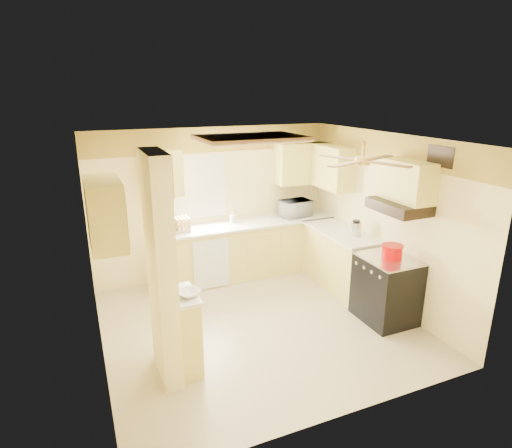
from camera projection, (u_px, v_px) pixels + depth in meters
name	position (u px, v px, depth m)	size (l,w,h in m)	color
floor	(258.00, 324.00, 5.84)	(4.00, 4.00, 0.00)	#CFBA8F
ceiling	(259.00, 139.00, 5.09)	(4.00, 4.00, 0.00)	white
wall_back	(213.00, 203.00, 7.13)	(4.00, 4.00, 0.00)	#FFE89B
wall_front	(344.00, 303.00, 3.80)	(4.00, 4.00, 0.00)	#FFE89B
wall_left	(92.00, 262.00, 4.71)	(3.80, 3.80, 0.00)	#FFE89B
wall_right	(384.00, 220.00, 6.21)	(3.80, 3.80, 0.00)	#FFE89B
wallpaper_border	(212.00, 140.00, 6.80)	(4.00, 0.02, 0.40)	yellow
partition_column	(161.00, 271.00, 4.47)	(0.20, 0.70, 2.50)	#FFE89B
partition_ledge	(186.00, 333.00, 4.80)	(0.25, 0.55, 0.90)	#FFED6D
ledge_top	(184.00, 295.00, 4.66)	(0.28, 0.58, 0.04)	white
lower_cabinets_back	(248.00, 250.00, 7.29)	(3.00, 0.60, 0.90)	#FFED6D
lower_cabinets_right	(340.00, 260.00, 6.87)	(0.60, 1.40, 0.90)	#FFED6D
countertop_back	(248.00, 224.00, 7.14)	(3.04, 0.64, 0.04)	white
countertop_right	(342.00, 232.00, 6.72)	(0.64, 1.44, 0.04)	white
dishwasher_panel	(211.00, 264.00, 6.75)	(0.58, 0.02, 0.80)	white
window	(198.00, 187.00, 6.93)	(0.92, 0.02, 1.02)	white
upper_cab_back_left	(162.00, 173.00, 6.48)	(0.60, 0.35, 0.70)	#FFED6D
upper_cab_back_right	(301.00, 163.00, 7.38)	(0.90, 0.35, 0.70)	#FFED6D
upper_cab_right	(330.00, 166.00, 7.06)	(0.35, 1.00, 0.70)	#FFED6D
upper_cab_left_wall	(105.00, 213.00, 4.38)	(0.35, 0.75, 0.70)	#FFED6D
upper_cab_over_stove	(407.00, 181.00, 5.46)	(0.35, 0.76, 0.52)	#FFED6D
stove	(386.00, 289.00, 5.84)	(0.68, 0.77, 0.92)	black
range_hood	(399.00, 206.00, 5.52)	(0.50, 0.76, 0.14)	black
poster_menu	(168.00, 215.00, 4.34)	(0.02, 0.42, 0.57)	black
poster_nashville	(172.00, 273.00, 4.53)	(0.02, 0.42, 0.57)	black
ceiling_light_panel	(250.00, 138.00, 5.58)	(1.35, 0.95, 0.06)	brown
ceiling_fan	(363.00, 160.00, 4.91)	(1.15, 1.15, 0.26)	gold
vent_grate	(441.00, 156.00, 5.10)	(0.02, 0.40, 0.25)	black
microwave	(295.00, 208.00, 7.46)	(0.52, 0.35, 0.29)	white
bowl	(189.00, 293.00, 4.59)	(0.24, 0.24, 0.06)	white
dutch_oven	(392.00, 252.00, 5.66)	(0.28, 0.28, 0.19)	#CC0502
kettle	(356.00, 228.00, 6.47)	(0.16, 0.16, 0.24)	silver
dish_rack	(178.00, 226.00, 6.70)	(0.39, 0.31, 0.21)	#DABB7E
utensil_crock	(233.00, 219.00, 7.13)	(0.10, 0.10, 0.20)	white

